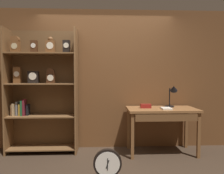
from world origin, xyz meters
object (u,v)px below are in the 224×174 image
object	(u,v)px
desk_lamp	(173,93)
toolbox_small	(146,106)
bookshelf	(41,89)
workbench	(162,114)
round_clock_large	(107,164)
open_repair_manual	(166,108)

from	to	relation	value
desk_lamp	toolbox_small	world-z (taller)	desk_lamp
bookshelf	workbench	world-z (taller)	bookshelf
workbench	desk_lamp	size ratio (longest dim) A/B	2.82
toolbox_small	round_clock_large	xyz separation A→B (m)	(-0.70, -0.99, -0.62)
bookshelf	open_repair_manual	bearing A→B (deg)	-7.46
desk_lamp	round_clock_large	bearing A→B (deg)	-138.43
workbench	round_clock_large	bearing A→B (deg)	-136.24
toolbox_small	bookshelf	bearing A→B (deg)	175.59
bookshelf	toolbox_small	distance (m)	1.88
round_clock_large	desk_lamp	bearing A→B (deg)	41.57
bookshelf	round_clock_large	bearing A→B (deg)	-44.36
workbench	open_repair_manual	xyz separation A→B (m)	(0.05, -0.09, 0.11)
bookshelf	workbench	xyz separation A→B (m)	(2.13, -0.20, -0.43)
workbench	round_clock_large	distance (m)	1.43
desk_lamp	round_clock_large	world-z (taller)	desk_lamp
workbench	round_clock_large	size ratio (longest dim) A/B	2.92
workbench	toolbox_small	distance (m)	0.31
bookshelf	workbench	distance (m)	2.18
bookshelf	round_clock_large	distance (m)	1.86
desk_lamp	round_clock_large	size ratio (longest dim) A/B	1.03
bookshelf	toolbox_small	bearing A→B (deg)	-4.41
bookshelf	open_repair_manual	xyz separation A→B (m)	(2.18, -0.28, -0.32)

